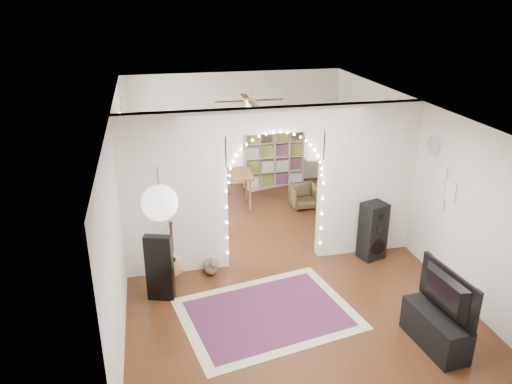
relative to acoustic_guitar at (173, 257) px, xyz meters
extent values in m
plane|color=black|center=(1.74, 0.25, -0.37)|extent=(7.50, 7.50, 0.00)
cube|color=white|center=(1.74, 0.25, 2.33)|extent=(5.00, 7.50, 0.02)
cube|color=silver|center=(1.74, 4.00, 0.98)|extent=(5.00, 0.02, 2.70)
cube|color=silver|center=(1.74, -3.50, 0.98)|extent=(5.00, 0.02, 2.70)
cube|color=silver|center=(-0.76, 0.25, 0.98)|extent=(0.02, 7.50, 2.70)
cube|color=silver|center=(4.24, 0.25, 0.98)|extent=(0.02, 7.50, 2.70)
cube|color=silver|center=(0.09, 0.25, 0.98)|extent=(1.70, 0.20, 2.70)
cube|color=silver|center=(3.39, 0.25, 0.98)|extent=(1.70, 0.20, 2.70)
cube|color=silver|center=(1.74, 0.25, 2.13)|extent=(1.60, 0.20, 0.40)
cube|color=white|center=(-0.73, 2.05, 1.13)|extent=(0.04, 1.20, 1.40)
cylinder|color=white|center=(4.22, -0.35, 1.73)|extent=(0.03, 0.31, 0.31)
sphere|color=white|center=(-0.16, -2.15, 1.88)|extent=(0.40, 0.40, 0.40)
cube|color=maroon|center=(1.26, -1.32, -0.37)|extent=(2.74, 2.26, 0.02)
cube|color=black|center=(-0.22, -0.58, 0.16)|extent=(0.43, 0.25, 1.07)
ellipsoid|color=#B68549|center=(0.00, 0.00, -0.01)|extent=(0.36, 0.20, 0.41)
cube|color=black|center=(0.00, 0.00, 0.33)|extent=(0.04, 0.03, 0.47)
cube|color=black|center=(0.00, 0.00, 0.59)|extent=(0.06, 0.04, 0.10)
ellipsoid|color=brown|center=(0.61, 0.00, -0.24)|extent=(0.32, 0.41, 0.26)
sphere|color=brown|center=(0.65, -0.15, -0.11)|extent=(0.18, 0.18, 0.15)
cone|color=brown|center=(0.61, -0.15, -0.04)|extent=(0.05, 0.05, 0.05)
cone|color=brown|center=(0.68, -0.15, -0.04)|extent=(0.05, 0.05, 0.05)
cylinder|color=brown|center=(0.56, 0.19, -0.33)|extent=(0.10, 0.24, 0.08)
cube|color=black|center=(3.45, -0.06, 0.14)|extent=(0.48, 0.44, 1.03)
cylinder|color=black|center=(3.50, -0.23, -0.09)|extent=(0.29, 0.10, 0.30)
cylinder|color=black|center=(3.50, -0.23, 0.26)|extent=(0.16, 0.06, 0.16)
cylinder|color=black|center=(3.50, -0.23, 0.48)|extent=(0.09, 0.05, 0.09)
cube|color=black|center=(3.26, -2.45, -0.12)|extent=(0.50, 1.04, 0.50)
imported|color=black|center=(3.26, -2.45, 0.44)|extent=(0.25, 1.08, 0.62)
cube|color=#C7B190|center=(2.63, 3.75, 0.36)|extent=(1.48, 0.75, 1.48)
cube|color=brown|center=(1.27, 2.71, 0.36)|extent=(1.25, 0.88, 0.05)
cylinder|color=brown|center=(0.73, 2.42, -0.02)|extent=(0.05, 0.05, 0.70)
cylinder|color=brown|center=(1.77, 2.35, -0.02)|extent=(0.05, 0.05, 0.70)
cylinder|color=brown|center=(0.77, 3.06, -0.02)|extent=(0.05, 0.05, 0.70)
cylinder|color=brown|center=(1.81, 2.99, -0.02)|extent=(0.05, 0.05, 0.70)
imported|color=silver|center=(1.27, 2.71, 0.48)|extent=(0.19, 0.19, 0.19)
imported|color=#4E4127|center=(0.54, 2.98, -0.15)|extent=(0.60, 0.61, 0.46)
imported|color=#4E4127|center=(2.94, 2.31, -0.12)|extent=(0.54, 0.56, 0.51)
camera|label=1|loc=(-0.20, -7.23, 4.01)|focal=35.00mm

